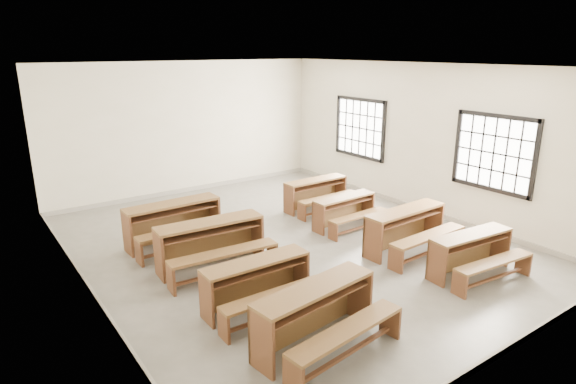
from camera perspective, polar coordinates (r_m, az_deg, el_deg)
room at (r=8.44m, az=0.50°, el=7.55°), size 8.50×8.50×3.20m
desk_set_0 at (r=5.95m, az=3.54°, el=-14.05°), size 1.79×1.08×0.77m
desk_set_1 at (r=6.74m, az=-3.55°, el=-10.49°), size 1.57×0.83×0.70m
desk_set_2 at (r=7.98m, az=-9.02°, el=-5.79°), size 1.83×1.04×0.79m
desk_set_3 at (r=9.05m, az=-13.33°, el=-3.31°), size 1.76×0.93×0.79m
desk_set_4 at (r=8.22m, az=21.01°, el=-6.56°), size 1.58×0.92×0.68m
desk_set_5 at (r=8.80m, az=13.94°, el=-4.04°), size 1.71×0.93×0.76m
desk_set_6 at (r=9.75m, az=6.84°, el=-2.07°), size 1.42×0.77×0.63m
desk_set_7 at (r=10.77m, az=3.45°, el=0.01°), size 1.51×0.78×0.68m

